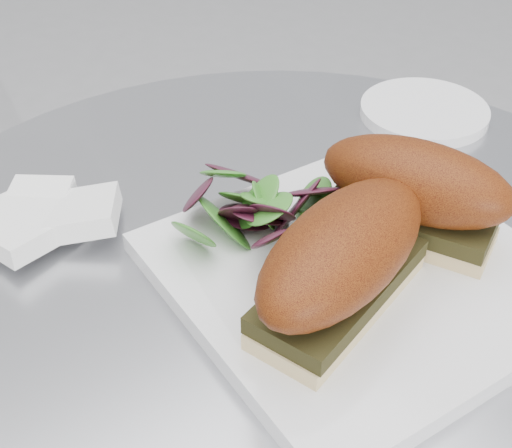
{
  "coord_description": "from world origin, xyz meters",
  "views": [
    {
      "loc": [
        -0.26,
        -0.31,
        1.1
      ],
      "look_at": [
        -0.01,
        0.03,
        0.77
      ],
      "focal_mm": 50.0,
      "sensor_mm": 36.0,
      "label": 1
    }
  ],
  "objects": [
    {
      "name": "saucer",
      "position": [
        0.27,
        0.11,
        0.74
      ],
      "size": [
        0.13,
        0.13,
        0.01
      ],
      "primitive_type": "cylinder",
      "color": "silver",
      "rests_on": "table"
    },
    {
      "name": "plate",
      "position": [
        0.04,
        -0.04,
        0.74
      ],
      "size": [
        0.28,
        0.28,
        0.02
      ],
      "primitive_type": "cube",
      "rotation": [
        0.0,
        0.0,
        -0.06
      ],
      "color": "silver",
      "rests_on": "table"
    },
    {
      "name": "sandwich_right",
      "position": [
        0.09,
        -0.03,
        0.79
      ],
      "size": [
        0.12,
        0.16,
        0.08
      ],
      "rotation": [
        0.0,
        0.0,
        -1.13
      ],
      "color": "#CBBC7F",
      "rests_on": "plate"
    },
    {
      "name": "sandwich_left",
      "position": [
        -0.0,
        -0.06,
        0.79
      ],
      "size": [
        0.18,
        0.12,
        0.08
      ],
      "rotation": [
        0.0,
        0.0,
        0.29
      ],
      "color": "#CBBC7F",
      "rests_on": "plate"
    },
    {
      "name": "salad",
      "position": [
        0.01,
        0.04,
        0.77
      ],
      "size": [
        0.12,
        0.12,
        0.05
      ],
      "primitive_type": null,
      "color": "#4B9832",
      "rests_on": "plate"
    },
    {
      "name": "napkin",
      "position": [
        -0.12,
        0.15,
        0.74
      ],
      "size": [
        0.11,
        0.11,
        0.02
      ],
      "primitive_type": null,
      "rotation": [
        0.0,
        0.0,
        -0.05
      ],
      "color": "white",
      "rests_on": "table"
    }
  ]
}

